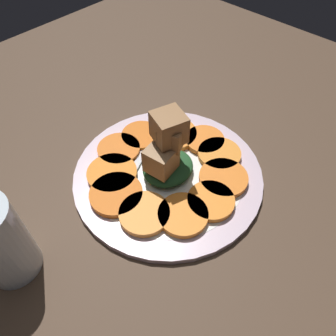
# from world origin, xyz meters

# --- Properties ---
(table_slab) EXTENTS (1.20, 1.20, 0.02)m
(table_slab) POSITION_xyz_m (0.00, 0.00, 0.01)
(table_slab) COLOR #4C3828
(table_slab) RESTS_ON ground
(plate) EXTENTS (0.31, 0.31, 0.01)m
(plate) POSITION_xyz_m (0.00, 0.00, 0.03)
(plate) COLOR silver
(plate) RESTS_ON table_slab
(carrot_slice_0) EXTENTS (0.08, 0.08, 0.01)m
(carrot_slice_0) POSITION_xyz_m (-0.05, 0.07, 0.04)
(carrot_slice_0) COLOR orange
(carrot_slice_0) RESTS_ON plate
(carrot_slice_1) EXTENTS (0.07, 0.07, 0.01)m
(carrot_slice_1) POSITION_xyz_m (-0.08, 0.04, 0.04)
(carrot_slice_1) COLOR orange
(carrot_slice_1) RESTS_ON plate
(carrot_slice_2) EXTENTS (0.07, 0.07, 0.01)m
(carrot_slice_2) POSITION_xyz_m (-0.09, 0.00, 0.04)
(carrot_slice_2) COLOR orange
(carrot_slice_2) RESTS_ON plate
(carrot_slice_3) EXTENTS (0.08, 0.08, 0.01)m
(carrot_slice_3) POSITION_xyz_m (-0.07, -0.05, 0.04)
(carrot_slice_3) COLOR orange
(carrot_slice_3) RESTS_ON plate
(carrot_slice_4) EXTENTS (0.07, 0.07, 0.01)m
(carrot_slice_4) POSITION_xyz_m (-0.03, -0.09, 0.04)
(carrot_slice_4) COLOR orange
(carrot_slice_4) RESTS_ON plate
(carrot_slice_5) EXTENTS (0.07, 0.07, 0.01)m
(carrot_slice_5) POSITION_xyz_m (0.02, -0.09, 0.04)
(carrot_slice_5) COLOR orange
(carrot_slice_5) RESTS_ON plate
(carrot_slice_6) EXTENTS (0.08, 0.08, 0.01)m
(carrot_slice_6) POSITION_xyz_m (0.07, -0.06, 0.04)
(carrot_slice_6) COLOR orange
(carrot_slice_6) RESTS_ON plate
(carrot_slice_7) EXTENTS (0.08, 0.08, 0.01)m
(carrot_slice_7) POSITION_xyz_m (0.09, -0.03, 0.04)
(carrot_slice_7) COLOR orange
(carrot_slice_7) RESTS_ON plate
(carrot_slice_8) EXTENTS (0.07, 0.07, 0.01)m
(carrot_slice_8) POSITION_xyz_m (0.08, 0.03, 0.04)
(carrot_slice_8) COLOR #F99539
(carrot_slice_8) RESTS_ON plate
(carrot_slice_9) EXTENTS (0.07, 0.07, 0.01)m
(carrot_slice_9) POSITION_xyz_m (0.05, 0.07, 0.04)
(carrot_slice_9) COLOR orange
(carrot_slice_9) RESTS_ON plate
(carrot_slice_10) EXTENTS (0.07, 0.07, 0.01)m
(carrot_slice_10) POSITION_xyz_m (0.00, 0.09, 0.04)
(carrot_slice_10) COLOR orange
(carrot_slice_10) RESTS_ON plate
(center_pile) EXTENTS (0.08, 0.08, 0.11)m
(center_pile) POSITION_xyz_m (-0.00, -0.00, 0.08)
(center_pile) COLOR #235128
(center_pile) RESTS_ON plate
(fork) EXTENTS (0.17, 0.09, 0.00)m
(fork) POSITION_xyz_m (-0.02, -0.07, 0.03)
(fork) COLOR silver
(fork) RESTS_ON plate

